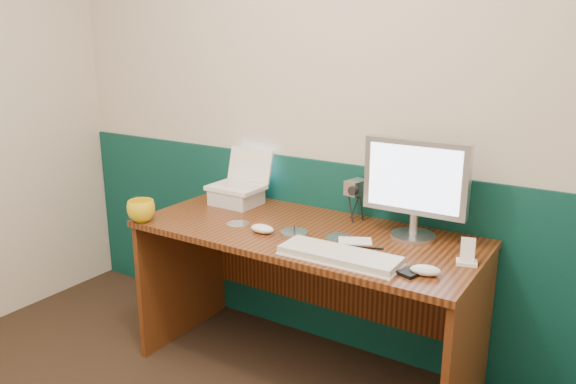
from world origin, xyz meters
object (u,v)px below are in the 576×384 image
Objects in this scene: desk at (305,304)px; monitor at (416,188)px; laptop at (236,169)px; camcorder at (356,200)px; keyboard at (339,256)px; mug at (141,211)px.

desk is 0.78m from monitor.
laptop is 0.59× the size of monitor.
monitor is 2.23× the size of camcorder.
keyboard is (0.82, -0.39, -0.18)m from laptop.
mug reaches higher than desk.
monitor is 0.36m from camcorder.
mug is 0.65× the size of camcorder.
keyboard is at bearing -25.27° from laptop.
laptop reaches higher than desk.
monitor is at bearing 20.74° from desk.
desk is 5.87× the size of laptop.
mug is at bearing -176.15° from keyboard.
keyboard is at bearing -37.73° from desk.
desk is at bearing -17.04° from laptop.
keyboard is 3.69× the size of mug.
laptop is at bearing 162.73° from desk.
desk is at bearing -103.91° from camcorder.
mug is (-1.19, -0.48, -0.18)m from monitor.
keyboard is at bearing -58.58° from camcorder.
monitor is at bearing -2.23° from camcorder.
camcorder is at bearing 164.34° from monitor.
keyboard reaches higher than desk.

